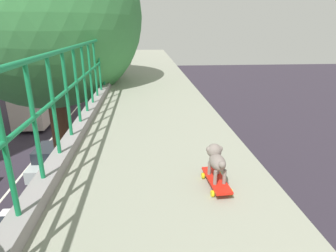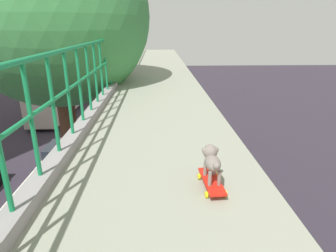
{
  "view_description": "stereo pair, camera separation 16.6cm",
  "coord_description": "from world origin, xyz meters",
  "px_view_note": "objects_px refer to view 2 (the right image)",
  "views": [
    {
      "loc": [
        0.78,
        -0.82,
        7.85
      ],
      "look_at": [
        1.09,
        2.88,
        6.55
      ],
      "focal_mm": 30.5,
      "sensor_mm": 36.0,
      "label": 1
    },
    {
      "loc": [
        0.95,
        -0.83,
        7.85
      ],
      "look_at": [
        1.09,
        2.88,
        6.55
      ],
      "focal_mm": 30.5,
      "sensor_mm": 36.0,
      "label": 2
    }
  ],
  "objects_px": {
    "toy_skateboard": "(212,181)",
    "small_dog": "(212,159)",
    "car_silver_seventh": "(64,157)",
    "car_white_fifth": "(9,243)",
    "city_bus": "(61,93)"
  },
  "relations": [
    {
      "from": "car_white_fifth",
      "to": "car_silver_seventh",
      "type": "bearing_deg",
      "value": 91.16
    },
    {
      "from": "toy_skateboard",
      "to": "small_dog",
      "type": "relative_size",
      "value": 1.39
    },
    {
      "from": "car_silver_seventh",
      "to": "city_bus",
      "type": "height_order",
      "value": "city_bus"
    },
    {
      "from": "car_silver_seventh",
      "to": "toy_skateboard",
      "type": "height_order",
      "value": "toy_skateboard"
    },
    {
      "from": "toy_skateboard",
      "to": "small_dog",
      "type": "distance_m",
      "value": 0.23
    },
    {
      "from": "city_bus",
      "to": "small_dog",
      "type": "height_order",
      "value": "small_dog"
    },
    {
      "from": "car_white_fifth",
      "to": "toy_skateboard",
      "type": "xyz_separation_m",
      "value": [
        5.85,
        -5.81,
        5.74
      ]
    },
    {
      "from": "city_bus",
      "to": "small_dog",
      "type": "distance_m",
      "value": 26.54
    },
    {
      "from": "car_white_fifth",
      "to": "city_bus",
      "type": "relative_size",
      "value": 0.37
    },
    {
      "from": "car_silver_seventh",
      "to": "city_bus",
      "type": "xyz_separation_m",
      "value": [
        -3.72,
        11.65,
        1.21
      ]
    },
    {
      "from": "car_white_fifth",
      "to": "small_dog",
      "type": "height_order",
      "value": "small_dog"
    },
    {
      "from": "car_white_fifth",
      "to": "car_silver_seventh",
      "type": "distance_m",
      "value": 6.84
    },
    {
      "from": "car_white_fifth",
      "to": "toy_skateboard",
      "type": "height_order",
      "value": "toy_skateboard"
    },
    {
      "from": "car_white_fifth",
      "to": "car_silver_seventh",
      "type": "height_order",
      "value": "car_silver_seventh"
    },
    {
      "from": "car_silver_seventh",
      "to": "small_dog",
      "type": "height_order",
      "value": "small_dog"
    }
  ]
}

